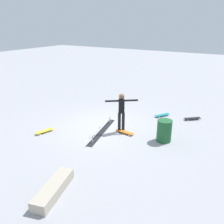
# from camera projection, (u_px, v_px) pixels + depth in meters

# --- Properties ---
(ground_plane) EXTENTS (60.00, 60.00, 0.00)m
(ground_plane) POSITION_uv_depth(u_px,v_px,m) (105.00, 127.00, 10.65)
(ground_plane) COLOR #9E9EA3
(grind_rail) EXTENTS (2.75, 0.85, 0.34)m
(grind_rail) POSITION_uv_depth(u_px,v_px,m) (102.00, 129.00, 10.15)
(grind_rail) COLOR black
(grind_rail) RESTS_ON ground_plane
(skate_ledge) EXTENTS (1.71, 0.86, 0.31)m
(skate_ledge) POSITION_uv_depth(u_px,v_px,m) (54.00, 189.00, 6.47)
(skate_ledge) COLOR #B2A893
(skate_ledge) RESTS_ON ground_plane
(skater_main) EXTENTS (0.89, 1.12, 1.68)m
(skater_main) POSITION_uv_depth(u_px,v_px,m) (121.00, 110.00, 9.92)
(skater_main) COLOR black
(skater_main) RESTS_ON ground_plane
(skateboard_main) EXTENTS (0.29, 0.81, 0.09)m
(skateboard_main) POSITION_uv_depth(u_px,v_px,m) (125.00, 132.00, 10.02)
(skateboard_main) COLOR orange
(skateboard_main) RESTS_ON ground_plane
(loose_skateboard_black) EXTENTS (0.68, 0.73, 0.09)m
(loose_skateboard_black) POSITION_uv_depth(u_px,v_px,m) (192.00, 118.00, 11.44)
(loose_skateboard_black) COLOR black
(loose_skateboard_black) RESTS_ON ground_plane
(loose_skateboard_teal) EXTENTS (0.78, 0.60, 0.09)m
(loose_skateboard_teal) POSITION_uv_depth(u_px,v_px,m) (162.00, 115.00, 11.87)
(loose_skateboard_teal) COLOR teal
(loose_skateboard_teal) RESTS_ON ground_plane
(loose_skateboard_yellow) EXTENTS (0.82, 0.42, 0.09)m
(loose_skateboard_yellow) POSITION_uv_depth(u_px,v_px,m) (45.00, 131.00, 10.11)
(loose_skateboard_yellow) COLOR yellow
(loose_skateboard_yellow) RESTS_ON ground_plane
(trash_bin) EXTENTS (0.57, 0.57, 0.86)m
(trash_bin) POSITION_uv_depth(u_px,v_px,m) (164.00, 131.00, 9.29)
(trash_bin) COLOR #1E592D
(trash_bin) RESTS_ON ground_plane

